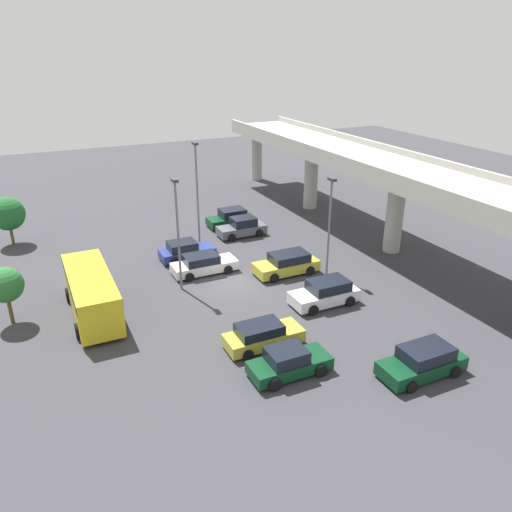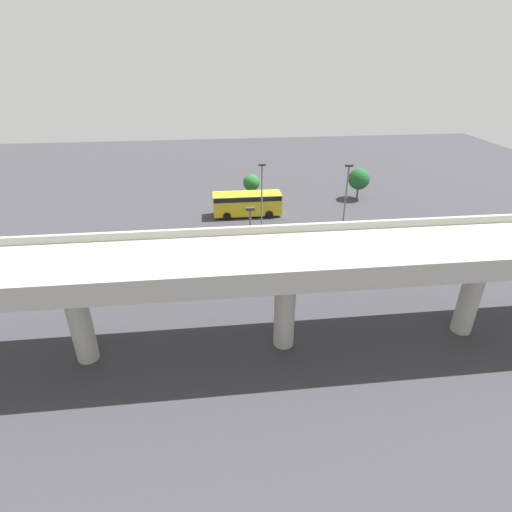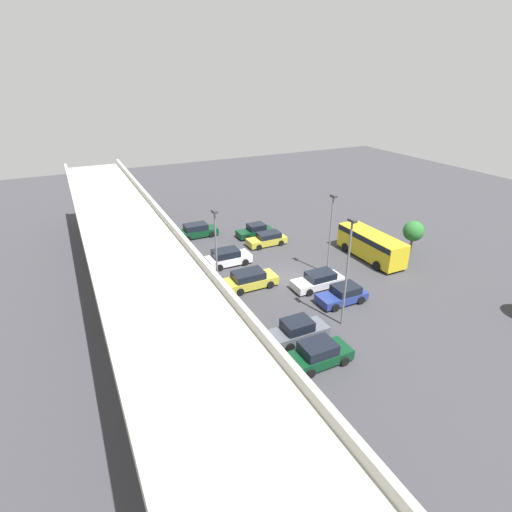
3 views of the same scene
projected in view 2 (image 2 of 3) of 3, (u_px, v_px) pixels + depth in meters
The scene contains 17 objects.
ground_plane at pixel (259, 251), 40.54m from camera, with size 112.62×112.62×0.00m, color #38383D.
highway_overpass at pixel (286, 267), 25.07m from camera, with size 53.95×6.54×7.64m.
parked_car_0 at pixel (386, 260), 37.22m from camera, with size 2.21×4.36×1.65m.
parked_car_1 at pixel (357, 261), 37.04m from camera, with size 2.08×4.31×1.70m.
parked_car_2 at pixel (310, 235), 42.25m from camera, with size 2.19×4.33×1.51m.
parked_car_3 at pixel (282, 238), 41.60m from camera, with size 2.18×4.89×1.48m.
parked_car_4 at pixel (263, 265), 36.33m from camera, with size 2.25×4.87×1.60m.
parked_car_5 at pixel (205, 268), 35.79m from camera, with size 2.20×4.56×1.66m.
parked_car_6 at pixel (177, 242), 40.82m from camera, with size 2.03×4.53×1.46m.
parked_car_7 at pixel (148, 243), 40.45m from camera, with size 2.04×4.36×1.54m.
parked_car_8 at pixel (104, 276), 34.57m from camera, with size 2.14×4.70×1.61m.
shuttle_bus at pixel (247, 202), 48.34m from camera, with size 8.20×2.82×2.78m.
lamp_post_near_aisle at pixel (345, 202), 38.66m from camera, with size 0.70×0.35×8.72m.
lamp_post_mid_lot at pixel (262, 195), 41.63m from camera, with size 0.70×0.35×7.96m.
lamp_post_by_overpass at pixel (250, 243), 32.19m from camera, with size 0.70×0.35×7.38m.
tree_front_left at pixel (359, 179), 53.27m from camera, with size 2.83×2.83×4.16m.
tree_front_far_right at pixel (251, 183), 52.18m from camera, with size 2.19×2.19×3.72m.
Camera 2 is at (4.35, 35.88, 18.37)m, focal length 28.00 mm.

